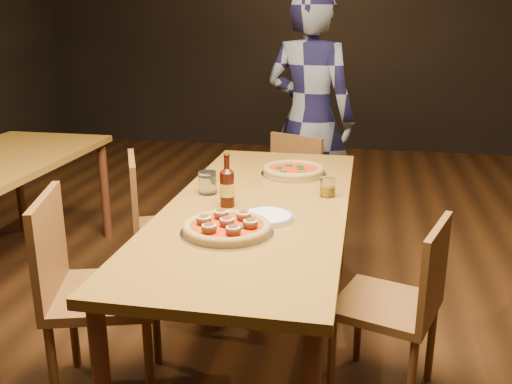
% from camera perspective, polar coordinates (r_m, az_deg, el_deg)
% --- Properties ---
extents(ground, '(9.00, 9.00, 0.00)m').
position_cam_1_polar(ground, '(2.91, 0.19, -15.33)').
color(ground, black).
extents(table_main, '(0.80, 2.00, 0.75)m').
position_cam_1_polar(table_main, '(2.60, 0.21, -2.66)').
color(table_main, brown).
rests_on(table_main, ground).
extents(chair_main_nw, '(0.54, 0.54, 0.93)m').
position_cam_1_polar(chair_main_nw, '(2.48, -14.94, -9.69)').
color(chair_main_nw, brown).
rests_on(chair_main_nw, ground).
extents(chair_main_sw, '(0.56, 0.56, 0.90)m').
position_cam_1_polar(chair_main_sw, '(3.14, -8.31, -3.67)').
color(chair_main_sw, brown).
rests_on(chair_main_sw, ground).
extents(chair_main_e, '(0.49, 0.49, 0.83)m').
position_cam_1_polar(chair_main_e, '(2.48, 12.87, -10.82)').
color(chair_main_e, brown).
rests_on(chair_main_e, ground).
extents(chair_end, '(0.52, 0.52, 0.84)m').
position_cam_1_polar(chair_end, '(3.75, 2.51, -0.53)').
color(chair_end, brown).
rests_on(chair_end, ground).
extents(pizza_meatball, '(0.37, 0.37, 0.07)m').
position_cam_1_polar(pizza_meatball, '(2.23, -2.92, -3.51)').
color(pizza_meatball, '#B7B7BF').
rests_on(pizza_meatball, table_main).
extents(pizza_margherita, '(0.35, 0.35, 0.05)m').
position_cam_1_polar(pizza_margherita, '(3.05, 3.77, 2.17)').
color(pizza_margherita, '#B7B7BF').
rests_on(pizza_margherita, table_main).
extents(plate_stack, '(0.22, 0.22, 0.02)m').
position_cam_1_polar(plate_stack, '(2.38, 1.12, -2.51)').
color(plate_stack, white).
rests_on(plate_stack, table_main).
extents(beer_bottle, '(0.07, 0.07, 0.23)m').
position_cam_1_polar(beer_bottle, '(2.52, -2.90, 0.39)').
color(beer_bottle, black).
rests_on(beer_bottle, table_main).
extents(water_glass, '(0.09, 0.09, 0.11)m').
position_cam_1_polar(water_glass, '(2.72, -4.87, 0.94)').
color(water_glass, white).
rests_on(water_glass, table_main).
extents(amber_glass, '(0.07, 0.07, 0.09)m').
position_cam_1_polar(amber_glass, '(2.69, 7.18, 0.51)').
color(amber_glass, '#A67B12').
rests_on(amber_glass, table_main).
extents(diner, '(0.74, 0.60, 1.76)m').
position_cam_1_polar(diner, '(3.96, 5.40, 7.23)').
color(diner, black).
rests_on(diner, ground).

